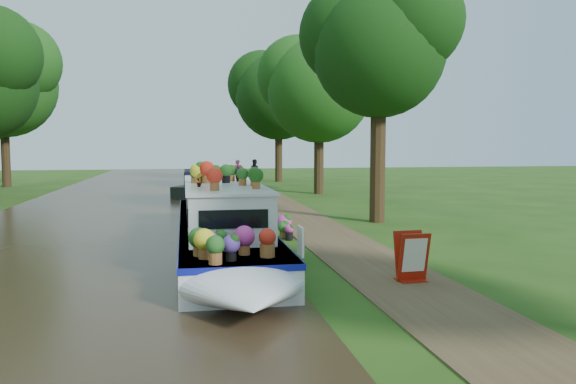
{
  "coord_description": "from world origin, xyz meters",
  "views": [
    {
      "loc": [
        -3.23,
        -16.68,
        2.87
      ],
      "look_at": [
        0.16,
        1.5,
        1.3
      ],
      "focal_mm": 35.0,
      "sensor_mm": 36.0,
      "label": 1
    }
  ],
  "objects": [
    {
      "name": "pedestrian_pink",
      "position": [
        0.5,
        22.36,
        0.92
      ],
      "size": [
        0.66,
        0.44,
        1.78
      ],
      "primitive_type": "imported",
      "rotation": [
        0.0,
        0.0,
        -0.02
      ],
      "color": "pink",
      "rests_on": "towpath"
    },
    {
      "name": "pedestrian_dark",
      "position": [
        1.9,
        23.81,
        0.91
      ],
      "size": [
        0.97,
        0.83,
        1.76
      ],
      "primitive_type": "imported",
      "rotation": [
        0.0,
        0.0,
        -0.21
      ],
      "color": "black",
      "rests_on": "towpath"
    },
    {
      "name": "tree_near_mid",
      "position": [
        4.48,
        15.08,
        6.44
      ],
      "size": [
        6.9,
        6.6,
        9.4
      ],
      "color": "black",
      "rests_on": "ground"
    },
    {
      "name": "ground",
      "position": [
        0.0,
        0.0,
        0.0
      ],
      "size": [
        100.0,
        100.0,
        0.0
      ],
      "primitive_type": "plane",
      "color": "#204210",
      "rests_on": "ground"
    },
    {
      "name": "tree_far_d",
      "position": [
        -15.02,
        24.1,
        7.4
      ],
      "size": [
        8.05,
        7.7,
        10.85
      ],
      "color": "black",
      "rests_on": "ground"
    },
    {
      "name": "tree_near_overhang",
      "position": [
        3.79,
        3.06,
        6.6
      ],
      "size": [
        5.52,
        5.28,
        8.99
      ],
      "color": "black",
      "rests_on": "ground"
    },
    {
      "name": "second_boat",
      "position": [
        -1.75,
        15.12,
        0.56
      ],
      "size": [
        4.38,
        7.55,
        1.37
      ],
      "rotation": [
        0.0,
        0.0,
        -0.41
      ],
      "color": "black",
      "rests_on": "canal_water"
    },
    {
      "name": "sandwich_board",
      "position": [
        1.42,
        -5.82,
        0.49
      ],
      "size": [
        0.65,
        0.53,
        1.03
      ],
      "rotation": [
        0.0,
        0.0,
        0.05
      ],
      "color": "#A21A0B",
      "rests_on": "towpath"
    },
    {
      "name": "plant_boat",
      "position": [
        -2.25,
        -1.99,
        0.85
      ],
      "size": [
        2.29,
        13.52,
        2.29
      ],
      "color": "white",
      "rests_on": "canal_water"
    },
    {
      "name": "canal_water",
      "position": [
        -6.0,
        0.0,
        0.01
      ],
      "size": [
        10.0,
        100.0,
        0.02
      ],
      "primitive_type": "cube",
      "color": "black",
      "rests_on": "ground"
    },
    {
      "name": "verge_plant",
      "position": [
        -0.6,
        5.0,
        0.23
      ],
      "size": [
        0.51,
        0.48,
        0.46
      ],
      "primitive_type": "imported",
      "rotation": [
        0.0,
        0.0,
        0.37
      ],
      "color": "#23631D",
      "rests_on": "ground"
    },
    {
      "name": "towpath",
      "position": [
        1.2,
        0.0,
        0.01
      ],
      "size": [
        2.2,
        100.0,
        0.03
      ],
      "primitive_type": "cube",
      "color": "#4B3823",
      "rests_on": "ground"
    },
    {
      "name": "tree_near_far",
      "position": [
        3.98,
        26.09,
        7.05
      ],
      "size": [
        7.59,
        7.26,
        10.3
      ],
      "color": "black",
      "rests_on": "ground"
    }
  ]
}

